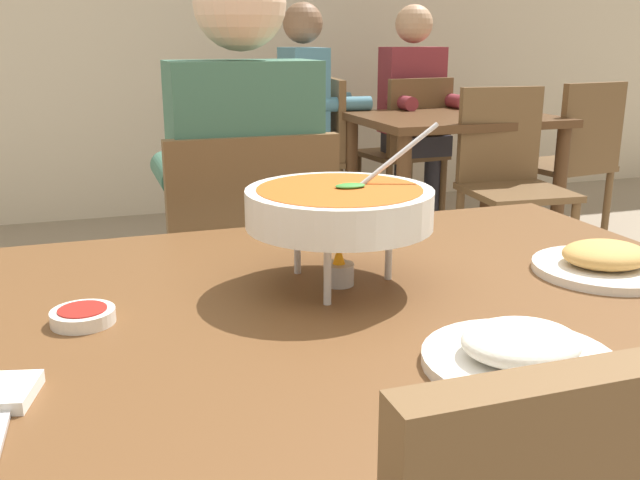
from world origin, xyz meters
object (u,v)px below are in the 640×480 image
Objects in this scene: chair_bg_left at (409,144)px; chair_bg_middle at (316,148)px; curry_bowl at (338,208)px; rice_plate at (520,352)px; diner_main at (242,190)px; dining_table_far at (453,140)px; patron_bg_left at (414,103)px; patron_bg_middle at (310,107)px; chair_diner_main at (247,280)px; chair_bg_corner at (574,155)px; sauce_dish at (83,316)px; appetizer_plate at (605,262)px; chair_bg_right at (508,173)px; dining_table_main at (350,354)px.

chair_bg_left and chair_bg_middle have the same top height.
rice_plate is (0.11, -0.36, -0.11)m from curry_bowl.
diner_main is 1.46× the size of chair_bg_middle.
chair_bg_left is at bearing 90.62° from dining_table_far.
patron_bg_left is 1.00× the size of patron_bg_middle.
chair_bg_left reaches higher than dining_table_far.
chair_diner_main is 3.75× the size of rice_plate.
chair_bg_corner is at bearing -29.25° from chair_bg_middle.
patron_bg_left is at bearing 56.34° from sauce_dish.
curry_bowl is 3.00m from chair_bg_middle.
sauce_dish is 3.14m from patron_bg_middle.
diner_main is 2.28m from patron_bg_middle.
dining_table_far is (1.03, 2.38, -0.15)m from appetizer_plate.
appetizer_plate is at bearing -3.51° from sauce_dish.
patron_bg_left is at bearing 89.78° from chair_bg_right.
chair_bg_right is at bearing 36.38° from chair_diner_main.
chair_bg_corner is at bearing -12.06° from dining_table_far.
sauce_dish is (-0.85, 0.05, -0.01)m from appetizer_plate.
curry_bowl is 0.33× the size of dining_table_far.
diner_main is 5.46× the size of appetizer_plate.
appetizer_plate is at bearing -97.98° from patron_bg_middle.
patron_bg_left reaches higher than dining_table_far.
chair_bg_corner is at bearing 52.91° from appetizer_plate.
appetizer_plate is at bearing 37.46° from rice_plate.
diner_main is 1.46× the size of chair_bg_corner.
dining_table_main is 0.24m from curry_bowl.
patron_bg_left is (0.04, 0.55, 0.14)m from dining_table_far.
diner_main is at bearing 62.40° from sauce_dish.
dining_table_far is 0.57m from patron_bg_left.
chair_bg_left is at bearing 56.55° from sauce_dish.
appetizer_plate is at bearing -61.00° from diner_main.
rice_plate is 3.28m from patron_bg_middle.
chair_bg_middle reaches higher than dining_table_far.
dining_table_main is 1.00× the size of patron_bg_middle.
appetizer_plate is 3.12m from patron_bg_left.
chair_bg_corner is at bearing -28.18° from patron_bg_middle.
diner_main is at bearing -144.43° from chair_bg_right.
patron_bg_left reaches higher than sauce_dish.
curry_bowl is 0.42m from sauce_dish.
chair_bg_middle reaches higher than appetizer_plate.
diner_main is 0.93m from appetizer_plate.
rice_plate is at bearing -117.43° from dining_table_far.
curry_bowl is at bearing -117.80° from chair_bg_left.
curry_bowl is at bearing 91.72° from dining_table_main.
diner_main and patron_bg_left have the same top height.
rice_plate is 2.98m from dining_table_far.
patron_bg_middle is at bearing 82.02° from appetizer_plate.
appetizer_plate is 2.95m from patron_bg_middle.
patron_bg_middle reaches higher than dining_table_far.
chair_bg_middle reaches higher than rice_plate.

